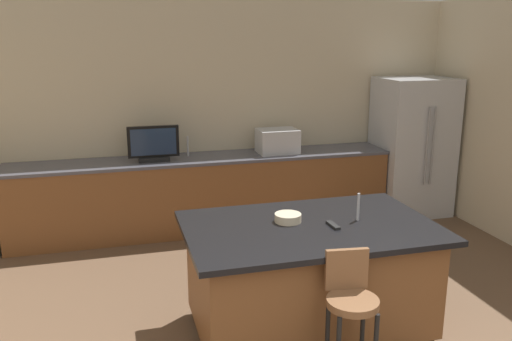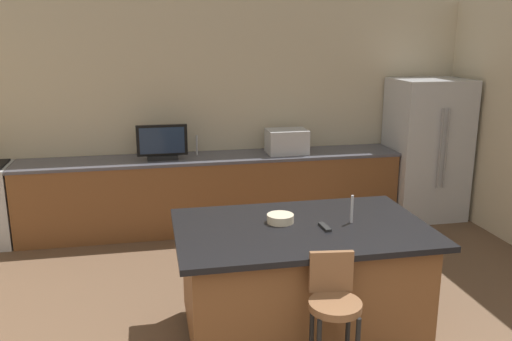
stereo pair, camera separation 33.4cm
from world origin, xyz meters
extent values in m
cube|color=beige|center=(0.00, 5.19, 1.36)|extent=(6.77, 0.12, 2.72)
cube|color=brown|center=(-0.09, 4.81, 0.43)|extent=(4.49, 0.60, 0.86)
cube|color=#4C4C56|center=(-0.09, 4.81, 0.88)|extent=(4.52, 0.62, 0.04)
cube|color=black|center=(0.29, 2.33, 0.04)|extent=(1.68, 0.97, 0.09)
cube|color=brown|center=(0.29, 2.33, 0.47)|extent=(1.76, 1.05, 0.77)
cube|color=black|center=(0.29, 2.33, 0.88)|extent=(1.92, 1.21, 0.04)
cube|color=#B7BABF|center=(2.62, 4.75, 0.88)|extent=(0.90, 0.74, 1.77)
cylinder|color=gray|center=(2.58, 4.35, 0.97)|extent=(0.02, 0.02, 0.97)
cylinder|color=gray|center=(2.66, 4.35, 0.97)|extent=(0.02, 0.02, 0.97)
cube|color=#B7BABF|center=(0.81, 4.81, 1.04)|extent=(0.48, 0.36, 0.29)
cube|color=black|center=(-0.68, 4.76, 0.92)|extent=(0.35, 0.16, 0.05)
cube|color=black|center=(-0.68, 4.76, 1.13)|extent=(0.58, 0.05, 0.36)
cube|color=#1E2D47|center=(-0.68, 4.74, 1.13)|extent=(0.51, 0.01, 0.30)
cylinder|color=#B2B2B7|center=(-0.27, 4.91, 1.02)|extent=(0.02, 0.02, 0.24)
cylinder|color=#B2B2B7|center=(0.68, 2.33, 1.01)|extent=(0.02, 0.02, 0.22)
cylinder|color=brown|center=(0.29, 1.55, 0.65)|extent=(0.34, 0.34, 0.05)
cube|color=brown|center=(0.30, 1.70, 0.81)|extent=(0.29, 0.07, 0.28)
cylinder|color=black|center=(0.18, 1.69, 0.31)|extent=(0.03, 0.03, 0.62)
cylinder|color=black|center=(0.42, 1.66, 0.31)|extent=(0.03, 0.03, 0.62)
cylinder|color=beige|center=(0.14, 2.44, 0.93)|extent=(0.21, 0.21, 0.06)
cube|color=black|center=(0.44, 2.25, 0.91)|extent=(0.05, 0.17, 0.02)
camera|label=1|loc=(-1.14, -1.29, 2.33)|focal=37.70mm
camera|label=2|loc=(-0.81, -1.37, 2.33)|focal=37.70mm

